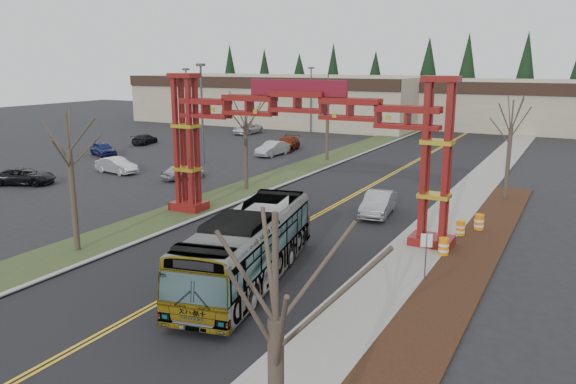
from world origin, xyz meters
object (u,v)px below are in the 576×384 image
Objects in this scene: barrel_north at (479,223)px; retail_building_east at (553,105)px; parked_car_far_c at (145,139)px; bare_tree_median_mid at (245,123)px; parked_car_far_b at (248,129)px; parked_car_near_c at (25,176)px; bare_tree_median_near at (69,152)px; street_sign at (426,247)px; parked_car_far_a at (272,149)px; silver_sedan at (378,204)px; light_pole_near at (202,106)px; bare_tree_right_near at (276,322)px; barrel_south at (444,247)px; parked_car_near_a at (183,172)px; parked_car_mid_a at (287,144)px; light_pole_far at (311,95)px; parked_car_mid_b at (103,149)px; retail_building_west at (284,99)px; barrel_mid at (460,229)px; gateway_arch at (297,126)px; light_pole_mid at (187,101)px; parked_car_near_b at (117,165)px; transit_bus at (249,247)px; bare_tree_right_far at (511,129)px; bare_tree_median_far at (328,98)px.

retail_building_east is at bearing 89.72° from barrel_north.
bare_tree_median_mid is (24.06, -15.36, 4.54)m from parked_car_far_c.
parked_car_far_b is at bearing 137.94° from barrel_north.
bare_tree_median_near reaches higher than parked_car_near_c.
bare_tree_median_near is at bearing -165.68° from street_sign.
parked_car_far_a is 17.79m from parked_car_far_c.
silver_sedan is 0.48× the size of light_pole_near.
bare_tree_right_near is (18.00, -27.47, -0.22)m from bare_tree_median_mid.
parked_car_near_c is 4.84× the size of barrel_south.
parked_car_near_a is 24.81m from barrel_north.
retail_building_east is 43.61m from parked_car_mid_a.
light_pole_far is at bearing -147.03° from retail_building_east.
light_pole_far is 52.63m from barrel_south.
retail_building_west is at bearing 24.14° from parked_car_mid_b.
barrel_mid is 1.76m from barrel_north.
light_pole_mid is at bearing 137.71° from gateway_arch.
parked_car_near_b is at bearing 158.11° from street_sign.
light_pole_mid is at bearing 137.40° from bare_tree_median_mid.
barrel_north is (24.50, -3.91, -0.14)m from parked_car_near_a.
transit_bus is at bearing -122.09° from barrel_mid.
transit_bus is 38.95m from parked_car_mid_b.
bare_tree_right_far is at bearing -45.68° from retail_building_west.
retail_building_east is at bearing -15.62° from parked_car_mid_b.
bare_tree_right_near is (36.48, -57.15, 4.23)m from parked_car_far_b.
barrel_south is at bearing -98.56° from barrel_north.
barrel_south is at bearing -54.82° from retail_building_west.
parked_car_near_a is 12.51m from parked_car_near_c.
parked_car_mid_b is at bearing -173.43° from light_pole_near.
bare_tree_right_near reaches higher than transit_bus.
parked_car_mid_a is at bearing 127.22° from street_sign.
retail_building_east is 4.01× the size of light_pole_near.
barrel_mid is 0.92× the size of barrel_north.
gateway_arch reaches higher than street_sign.
light_pole_mid is at bearing -94.92° from parked_car_far_b.
retail_building_east is at bearing 89.01° from barrel_mid.
bare_tree_median_mid is 0.81× the size of light_pole_mid.
light_pole_mid is at bearing 140.56° from street_sign.
silver_sedan is 1.07× the size of parked_car_far_c.
gateway_arch reaches higher than parked_car_far_b.
light_pole_mid is 0.99× the size of light_pole_far.
transit_bus is at bearing 124.15° from bare_tree_right_near.
parked_car_far_b is (-36.48, -25.20, -2.81)m from retail_building_east.
parked_car_mid_b is at bearing 58.86° from parked_car_near_b.
parked_car_near_c is 16.92m from light_pole_near.
light_pole_near is 30.15m from barrel_mid.
parked_car_near_b is 21.97m from bare_tree_median_near.
transit_bus is at bearing -58.47° from parked_car_far_b.
barrel_mid is at bearing -175.29° from parked_car_near_a.
bare_tree_median_far is 1.19× the size of bare_tree_right_far.
silver_sedan reaches higher than barrel_south.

